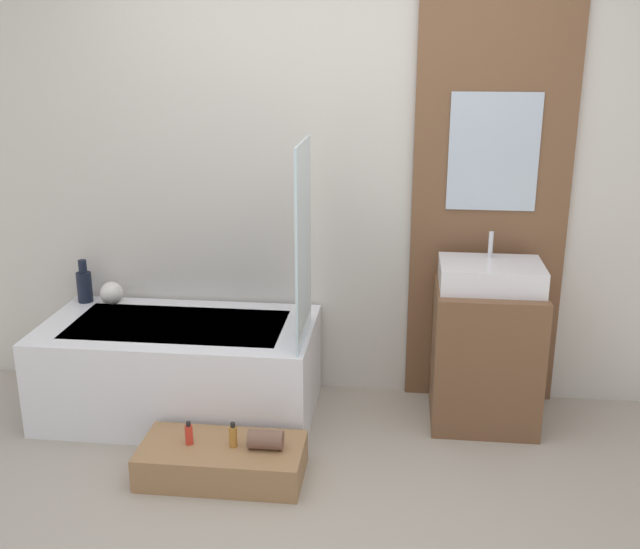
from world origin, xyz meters
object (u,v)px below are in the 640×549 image
(wooden_step_bench, at_px, (222,461))
(vase_round_light, at_px, (112,293))
(vase_tall_dark, at_px, (84,285))
(bottle_soap_primary, at_px, (189,434))
(sink, at_px, (491,275))
(bottle_soap_secondary, at_px, (233,436))
(bathtub, at_px, (180,368))

(wooden_step_bench, distance_m, vase_round_light, 1.31)
(vase_tall_dark, height_order, bottle_soap_primary, vase_tall_dark)
(sink, bearing_deg, bottle_soap_primary, -153.21)
(sink, height_order, bottle_soap_primary, sink)
(vase_tall_dark, bearing_deg, wooden_step_bench, -41.76)
(vase_tall_dark, bearing_deg, bottle_soap_primary, -46.47)
(wooden_step_bench, relative_size, vase_tall_dark, 3.06)
(sink, bearing_deg, vase_round_light, 175.65)
(wooden_step_bench, distance_m, bottle_soap_secondary, 0.15)
(vase_round_light, bearing_deg, vase_tall_dark, 172.30)
(wooden_step_bench, bearing_deg, bathtub, 121.49)
(bathtub, relative_size, vase_round_light, 11.10)
(bathtub, height_order, bottle_soap_secondary, bathtub)
(bathtub, relative_size, wooden_step_bench, 1.90)
(bottle_soap_primary, bearing_deg, bathtub, 109.82)
(bottle_soap_secondary, bearing_deg, vase_tall_dark, 139.82)
(wooden_step_bench, bearing_deg, vase_tall_dark, 138.24)
(vase_round_light, distance_m, bottle_soap_primary, 1.17)
(wooden_step_bench, xyz_separation_m, bottle_soap_secondary, (0.06, 0.00, 0.14))
(wooden_step_bench, distance_m, vase_tall_dark, 1.45)
(wooden_step_bench, bearing_deg, sink, 29.51)
(bottle_soap_primary, height_order, bottle_soap_secondary, bottle_soap_secondary)
(wooden_step_bench, relative_size, sink, 1.47)
(sink, distance_m, vase_tall_dark, 2.28)
(bathtub, height_order, vase_tall_dark, vase_tall_dark)
(wooden_step_bench, height_order, bottle_soap_primary, bottle_soap_primary)
(vase_tall_dark, xyz_separation_m, vase_round_light, (0.17, -0.02, -0.04))
(vase_round_light, bearing_deg, wooden_step_bench, -46.27)
(sink, height_order, bottle_soap_secondary, sink)
(vase_round_light, bearing_deg, bottle_soap_primary, -51.97)
(sink, xyz_separation_m, vase_tall_dark, (-2.26, 0.18, -0.20))
(bottle_soap_primary, distance_m, bottle_soap_secondary, 0.21)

